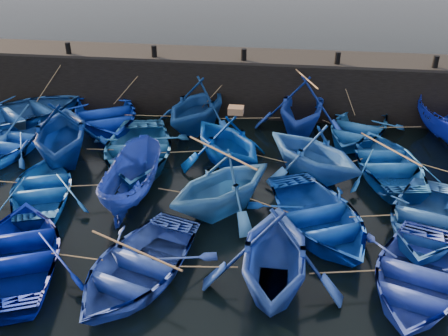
# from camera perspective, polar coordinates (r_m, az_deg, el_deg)

# --- Properties ---
(ground) EXTENTS (120.00, 120.00, 0.00)m
(ground) POSITION_cam_1_polar(r_m,az_deg,el_deg) (14.77, -1.69, -8.27)
(ground) COLOR black
(ground) RESTS_ON ground
(quay_wall) EXTENTS (26.00, 2.50, 2.50)m
(quay_wall) POSITION_cam_1_polar(r_m,az_deg,el_deg) (23.52, 2.43, 9.60)
(quay_wall) COLOR black
(quay_wall) RESTS_ON ground
(quay_top) EXTENTS (26.00, 2.50, 0.12)m
(quay_top) POSITION_cam_1_polar(r_m,az_deg,el_deg) (23.13, 2.49, 12.68)
(quay_top) COLOR black
(quay_top) RESTS_ON quay_wall
(bollard_0) EXTENTS (0.24, 0.24, 0.50)m
(bollard_0) POSITION_cam_1_polar(r_m,az_deg,el_deg) (24.26, -17.39, 12.95)
(bollard_0) COLOR black
(bollard_0) RESTS_ON quay_top
(bollard_1) EXTENTS (0.24, 0.24, 0.50)m
(bollard_1) POSITION_cam_1_polar(r_m,az_deg,el_deg) (22.90, -8.00, 13.08)
(bollard_1) COLOR black
(bollard_1) RESTS_ON quay_top
(bollard_2) EXTENTS (0.24, 0.24, 0.50)m
(bollard_2) POSITION_cam_1_polar(r_m,az_deg,el_deg) (22.19, 2.28, 12.83)
(bollard_2) COLOR black
(bollard_2) RESTS_ON quay_top
(bollard_3) EXTENTS (0.24, 0.24, 0.50)m
(bollard_3) POSITION_cam_1_polar(r_m,az_deg,el_deg) (22.18, 12.85, 12.15)
(bollard_3) COLOR black
(bollard_3) RESTS_ON quay_top
(bollard_4) EXTENTS (0.24, 0.24, 0.50)m
(bollard_4) POSITION_cam_1_polar(r_m,az_deg,el_deg) (22.89, 23.03, 11.12)
(bollard_4) COLOR black
(bollard_4) RESTS_ON quay_top
(boat_0) EXTENTS (6.83, 7.03, 1.19)m
(boat_0) POSITION_cam_1_polar(r_m,az_deg,el_deg) (23.57, -22.09, 5.84)
(boat_0) COLOR navy
(boat_0) RESTS_ON ground
(boat_1) EXTENTS (6.14, 6.74, 1.14)m
(boat_1) POSITION_cam_1_polar(r_m,az_deg,el_deg) (22.49, -13.47, 6.09)
(boat_1) COLOR #0829B3
(boat_1) RESTS_ON ground
(boat_2) EXTENTS (4.93, 5.31, 2.29)m
(boat_2) POSITION_cam_1_polar(r_m,az_deg,el_deg) (21.32, -3.11, 7.26)
(boat_2) COLOR navy
(boat_2) RESTS_ON ground
(boat_3) EXTENTS (4.43, 4.97, 2.37)m
(boat_3) POSITION_cam_1_polar(r_m,az_deg,el_deg) (21.38, 8.93, 7.14)
(boat_3) COLOR #1535A9
(boat_3) RESTS_ON ground
(boat_4) EXTENTS (4.78, 5.53, 0.96)m
(boat_4) POSITION_cam_1_polar(r_m,az_deg,el_deg) (21.39, 15.01, 4.45)
(boat_4) COLOR #19579D
(boat_4) RESTS_ON ground
(boat_5) EXTENTS (2.26, 4.52, 1.67)m
(boat_5) POSITION_cam_1_polar(r_m,az_deg,el_deg) (22.28, 23.98, 4.87)
(boat_5) COLOR #0E21A0
(boat_5) RESTS_ON ground
(boat_6) EXTENTS (3.56, 4.60, 0.88)m
(boat_6) POSITION_cam_1_polar(r_m,az_deg,el_deg) (21.30, -23.22, 2.81)
(boat_6) COLOR blue
(boat_6) RESTS_ON ground
(boat_7) EXTENTS (5.26, 5.67, 2.45)m
(boat_7) POSITION_cam_1_polar(r_m,az_deg,el_deg) (19.50, -18.12, 4.01)
(boat_7) COLOR navy
(boat_7) RESTS_ON ground
(boat_8) EXTENTS (4.83, 6.04, 1.12)m
(boat_8) POSITION_cam_1_polar(r_m,az_deg,el_deg) (18.82, -9.92, 1.92)
(boat_8) COLOR #2063A4
(boat_8) RESTS_ON ground
(boat_9) EXTENTS (5.21, 5.30, 2.12)m
(boat_9) POSITION_cam_1_polar(r_m,az_deg,el_deg) (18.24, 0.39, 3.22)
(boat_9) COLOR #003899
(boat_9) RESTS_ON ground
(boat_10) EXTENTS (5.39, 5.35, 2.15)m
(boat_10) POSITION_cam_1_polar(r_m,az_deg,el_deg) (17.68, 10.23, 1.93)
(boat_10) COLOR #2258AE
(boat_10) RESTS_ON ground
(boat_11) EXTENTS (4.09, 5.21, 0.99)m
(boat_11) POSITION_cam_1_polar(r_m,az_deg,el_deg) (18.87, 18.20, 0.69)
(boat_11) COLOR #1351A5
(boat_11) RESTS_ON ground
(boat_14) EXTENTS (4.18, 4.92, 0.87)m
(boat_14) POSITION_cam_1_polar(r_m,az_deg,el_deg) (17.50, -19.97, -2.11)
(boat_14) COLOR blue
(boat_14) RESTS_ON ground
(boat_15) EXTENTS (1.58, 4.04, 1.55)m
(boat_15) POSITION_cam_1_polar(r_m,az_deg,el_deg) (16.44, -10.59, -1.41)
(boat_15) COLOR navy
(boat_15) RESTS_ON ground
(boat_16) EXTENTS (5.19, 5.23, 2.08)m
(boat_16) POSITION_cam_1_polar(r_m,az_deg,el_deg) (15.49, -0.27, -1.74)
(boat_16) COLOR #29629B
(boat_16) RESTS_ON ground
(boat_17) EXTENTS (5.16, 5.82, 1.00)m
(boat_17) POSITION_cam_1_polar(r_m,az_deg,el_deg) (15.17, 10.76, -5.43)
(boat_17) COLOR #0A3BA6
(boat_17) RESTS_ON ground
(boat_18) EXTENTS (4.52, 5.36, 0.95)m
(boat_18) POSITION_cam_1_polar(r_m,az_deg,el_deg) (15.98, 22.09, -5.45)
(boat_18) COLOR #2659A6
(boat_18) RESTS_ON ground
(boat_21) EXTENTS (4.96, 5.72, 0.99)m
(boat_21) POSITION_cam_1_polar(r_m,az_deg,el_deg) (14.58, -22.30, -8.89)
(boat_21) COLOR #001282
(boat_21) RESTS_ON ground
(boat_22) EXTENTS (4.48, 5.33, 0.95)m
(boat_22) POSITION_cam_1_polar(r_m,az_deg,el_deg) (13.31, -9.96, -10.93)
(boat_22) COLOR #2C48AC
(boat_22) RESTS_ON ground
(boat_23) EXTENTS (3.59, 4.16, 2.19)m
(boat_23) POSITION_cam_1_polar(r_m,az_deg,el_deg) (12.58, 5.77, -9.67)
(boat_23) COLOR navy
(boat_23) RESTS_ON ground
(boat_24) EXTENTS (4.54, 5.35, 0.94)m
(boat_24) POSITION_cam_1_polar(r_m,az_deg,el_deg) (13.71, 21.17, -11.42)
(boat_24) COLOR blue
(boat_24) RESTS_ON ground
(wooden_crate) EXTENTS (0.54, 0.45, 0.25)m
(wooden_crate) POSITION_cam_1_polar(r_m,az_deg,el_deg) (17.74, 1.37, 6.62)
(wooden_crate) COLOR brown
(wooden_crate) RESTS_ON boat_9
(mooring_ropes) EXTENTS (17.93, 11.49, 2.10)m
(mooring_ropes) POSITION_cam_1_polar(r_m,az_deg,el_deg) (18.53, 0.32, 3.00)
(mooring_ropes) COLOR tan
(mooring_ropes) RESTS_ON ground
(loose_oars) EXTENTS (9.56, 12.31, 1.49)m
(loose_oars) POSITION_cam_1_polar(r_m,az_deg,el_deg) (16.52, 5.96, 2.43)
(loose_oars) COLOR #99724C
(loose_oars) RESTS_ON ground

